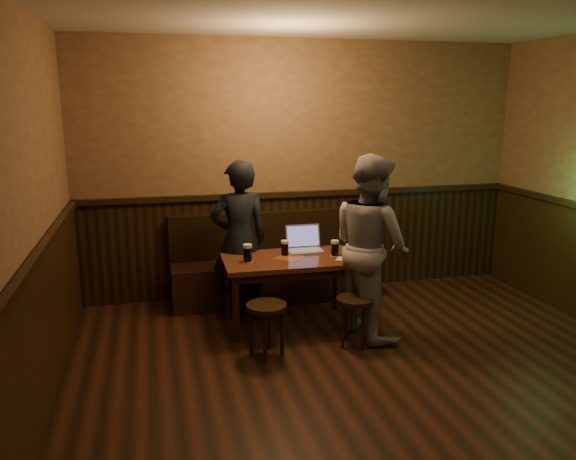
% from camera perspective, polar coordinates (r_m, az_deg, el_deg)
% --- Properties ---
extents(room, '(5.04, 6.04, 2.84)m').
position_cam_1_polar(room, '(3.79, 13.07, -1.85)').
color(room, black).
rests_on(room, ground).
extents(bench, '(2.20, 0.50, 0.95)m').
position_cam_1_polar(bench, '(6.20, -1.57, -4.24)').
color(bench, black).
rests_on(bench, ground).
extents(pub_table, '(1.29, 0.75, 0.69)m').
position_cam_1_polar(pub_table, '(5.40, 0.16, -3.75)').
color(pub_table, '#542918').
rests_on(pub_table, ground).
extents(stool_left, '(0.43, 0.43, 0.47)m').
position_cam_1_polar(stool_left, '(4.82, -2.20, -8.59)').
color(stool_left, black).
rests_on(stool_left, ground).
extents(stool_right, '(0.41, 0.41, 0.44)m').
position_cam_1_polar(stool_right, '(5.06, 6.78, -7.84)').
color(stool_right, black).
rests_on(stool_right, ground).
extents(pint_left, '(0.11, 0.11, 0.17)m').
position_cam_1_polar(pint_left, '(5.23, -4.13, -2.34)').
color(pint_left, '#B5161A').
rests_on(pint_left, pub_table).
extents(pint_mid, '(0.10, 0.10, 0.15)m').
position_cam_1_polar(pint_mid, '(5.43, -0.32, -1.84)').
color(pint_mid, '#B5161A').
rests_on(pint_mid, pub_table).
extents(pint_right, '(0.10, 0.10, 0.16)m').
position_cam_1_polar(pint_right, '(5.44, 4.78, -1.84)').
color(pint_right, '#B5161A').
rests_on(pint_right, pub_table).
extents(laptop, '(0.36, 0.29, 0.25)m').
position_cam_1_polar(laptop, '(5.62, 1.69, -1.45)').
color(laptop, silver).
rests_on(laptop, pub_table).
extents(menu, '(0.27, 0.24, 0.00)m').
position_cam_1_polar(menu, '(5.36, 6.15, -2.95)').
color(menu, silver).
rests_on(menu, pub_table).
extents(person_suit, '(0.62, 0.44, 1.59)m').
position_cam_1_polar(person_suit, '(5.60, -4.97, -1.00)').
color(person_suit, black).
rests_on(person_suit, ground).
extents(person_grey, '(0.82, 0.95, 1.69)m').
position_cam_1_polar(person_grey, '(5.20, 8.41, -1.61)').
color(person_grey, gray).
rests_on(person_grey, ground).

